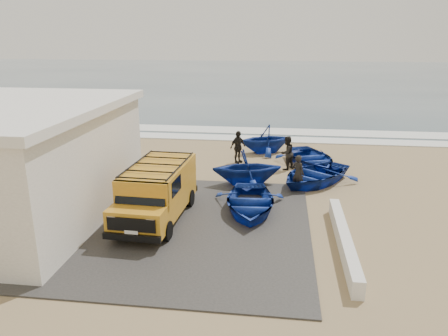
{
  "coord_description": "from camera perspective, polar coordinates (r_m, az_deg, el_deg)",
  "views": [
    {
      "loc": [
        2.81,
        -16.23,
        6.68
      ],
      "look_at": [
        0.5,
        1.4,
        1.2
      ],
      "focal_mm": 35.0,
      "sensor_mm": 36.0,
      "label": 1
    }
  ],
  "objects": [
    {
      "name": "surf_line",
      "position": [
        29.14,
        1.75,
        3.93
      ],
      "size": [
        180.0,
        1.6,
        0.06
      ],
      "primitive_type": "cube",
      "color": "white",
      "rests_on": "ground"
    },
    {
      "name": "boat_near_left",
      "position": [
        17.05,
        3.35,
        -4.46
      ],
      "size": [
        3.16,
        4.22,
        0.83
      ],
      "primitive_type": "imported",
      "rotation": [
        0.0,
        0.0,
        0.07
      ],
      "color": "#133199",
      "rests_on": "ground"
    },
    {
      "name": "slab",
      "position": [
        16.43,
        -10.31,
        -7.06
      ],
      "size": [
        12.0,
        10.0,
        0.05
      ],
      "primitive_type": "cube",
      "color": "#3B3836",
      "rests_on": "ground"
    },
    {
      "name": "boat_near_right",
      "position": [
        20.64,
        11.64,
        -0.82
      ],
      "size": [
        5.04,
        5.26,
        0.89
      ],
      "primitive_type": "imported",
      "rotation": [
        0.0,
        0.0,
        -0.66
      ],
      "color": "#133199",
      "rests_on": "ground"
    },
    {
      "name": "boat_mid_left",
      "position": [
        19.96,
        3.03,
        0.07
      ],
      "size": [
        3.71,
        3.39,
        1.66
      ],
      "primitive_type": "imported",
      "rotation": [
        0.0,
        0.0,
        1.81
      ],
      "color": "#133199",
      "rests_on": "ground"
    },
    {
      "name": "van",
      "position": [
        16.35,
        -8.76,
        -2.91
      ],
      "size": [
        2.17,
        4.99,
        2.11
      ],
      "rotation": [
        0.0,
        0.0,
        -0.05
      ],
      "color": "orange",
      "rests_on": "ground"
    },
    {
      "name": "boat_mid_right",
      "position": [
        23.34,
        11.26,
        1.28
      ],
      "size": [
        4.21,
        4.97,
        0.88
      ],
      "primitive_type": "imported",
      "rotation": [
        0.0,
        0.0,
        0.32
      ],
      "color": "#133199",
      "rests_on": "ground"
    },
    {
      "name": "parapet",
      "position": [
        14.86,
        15.37,
        -9.06
      ],
      "size": [
        0.35,
        6.0,
        0.55
      ],
      "primitive_type": "cube",
      "color": "silver",
      "rests_on": "ground"
    },
    {
      "name": "fisherman_back",
      "position": [
        23.43,
        1.82,
        2.77
      ],
      "size": [
        1.0,
        1.05,
        1.75
      ],
      "primitive_type": "imported",
      "rotation": [
        0.0,
        0.0,
        0.84
      ],
      "color": "black",
      "rests_on": "ground"
    },
    {
      "name": "ground",
      "position": [
        17.77,
        -2.19,
        -4.96
      ],
      "size": [
        160.0,
        160.0,
        0.0
      ],
      "primitive_type": "plane",
      "color": "#9A8159"
    },
    {
      "name": "fisherman_front",
      "position": [
        19.4,
        9.65,
        -0.69
      ],
      "size": [
        0.72,
        0.69,
        1.65
      ],
      "primitive_type": "imported",
      "rotation": [
        0.0,
        0.0,
        2.45
      ],
      "color": "black",
      "rests_on": "ground"
    },
    {
      "name": "fisherman_middle",
      "position": [
        22.49,
        8.2,
        1.97
      ],
      "size": [
        1.04,
        1.07,
        1.73
      ],
      "primitive_type": "imported",
      "rotation": [
        0.0,
        0.0,
        -2.27
      ],
      "color": "black",
      "rests_on": "ground"
    },
    {
      "name": "ocean",
      "position": [
        72.59,
        5.34,
        11.77
      ],
      "size": [
        180.0,
        88.0,
        0.01
      ],
      "primitive_type": "cube",
      "color": "#385166",
      "rests_on": "ground"
    },
    {
      "name": "boat_far_left",
      "position": [
        25.56,
        5.4,
        3.81
      ],
      "size": [
        3.97,
        3.76,
        1.65
      ],
      "primitive_type": "imported",
      "rotation": [
        0.0,
        0.0,
        -1.15
      ],
      "color": "#133199",
      "rests_on": "ground"
    },
    {
      "name": "surf_wash",
      "position": [
        31.57,
        2.21,
        4.93
      ],
      "size": [
        180.0,
        2.2,
        0.04
      ],
      "primitive_type": "cube",
      "color": "white",
      "rests_on": "ground"
    }
  ]
}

